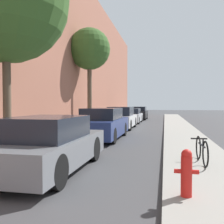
{
  "coord_description": "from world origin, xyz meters",
  "views": [
    {
      "loc": [
        1.93,
        1.75,
        1.67
      ],
      "look_at": [
        -0.16,
        11.85,
        1.35
      ],
      "focal_mm": 40.99,
      "sensor_mm": 36.0,
      "label": 1
    }
  ],
  "objects": [
    {
      "name": "fire_hydrant",
      "position": [
        2.29,
        6.16,
        0.53
      ],
      "size": [
        0.4,
        0.19,
        0.8
      ],
      "color": "red",
      "rests_on": "sidewalk_right"
    },
    {
      "name": "sidewalk_right",
      "position": [
        2.9,
        16.0,
        0.06
      ],
      "size": [
        2.0,
        52.0,
        0.12
      ],
      "color": "gray",
      "rests_on": "ground"
    },
    {
      "name": "street_tree_far",
      "position": [
        -3.0,
        18.19,
        5.29
      ],
      "size": [
        2.76,
        2.76,
        6.6
      ],
      "color": "brown",
      "rests_on": "sidewalk_left"
    },
    {
      "name": "building_facade_left",
      "position": [
        -4.25,
        16.0,
        5.41
      ],
      "size": [
        0.7,
        52.0,
        10.83
      ],
      "color": "#9E604C",
      "rests_on": "ground"
    },
    {
      "name": "bicycle",
      "position": [
        2.89,
        8.77,
        0.46
      ],
      "size": [
        0.44,
        1.61,
        0.66
      ],
      "rotation": [
        0.0,
        0.0,
        0.05
      ],
      "color": "black",
      "rests_on": "sidewalk_right"
    },
    {
      "name": "parked_car_grey",
      "position": [
        -0.88,
        7.64,
        0.66
      ],
      "size": [
        1.75,
        4.24,
        1.37
      ],
      "color": "black",
      "rests_on": "ground"
    },
    {
      "name": "sidewalk_left",
      "position": [
        -2.9,
        16.0,
        0.06
      ],
      "size": [
        2.0,
        52.0,
        0.12
      ],
      "color": "gray",
      "rests_on": "ground"
    },
    {
      "name": "parked_car_white",
      "position": [
        -0.97,
        18.91,
        0.7
      ],
      "size": [
        1.7,
        4.3,
        1.49
      ],
      "color": "black",
      "rests_on": "ground"
    },
    {
      "name": "ground_plane",
      "position": [
        0.0,
        16.0,
        0.0
      ],
      "size": [
        120.0,
        120.0,
        0.0
      ],
      "primitive_type": "plane",
      "color": "#3D3D3F"
    },
    {
      "name": "parked_car_silver",
      "position": [
        -0.99,
        24.27,
        0.62
      ],
      "size": [
        1.73,
        4.04,
        1.28
      ],
      "color": "black",
      "rests_on": "ground"
    },
    {
      "name": "street_tree_near",
      "position": [
        -2.87,
        8.85,
        4.88
      ],
      "size": [
        3.88,
        3.88,
        6.71
      ],
      "color": "brown",
      "rests_on": "sidewalk_left"
    },
    {
      "name": "parked_car_navy",
      "position": [
        -0.94,
        13.57,
        0.71
      ],
      "size": [
        1.74,
        4.68,
        1.48
      ],
      "color": "black",
      "rests_on": "ground"
    },
    {
      "name": "parked_car_black",
      "position": [
        -0.85,
        29.5,
        0.67
      ],
      "size": [
        1.76,
        3.99,
        1.4
      ],
      "color": "black",
      "rests_on": "ground"
    }
  ]
}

